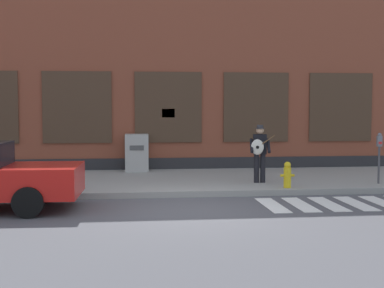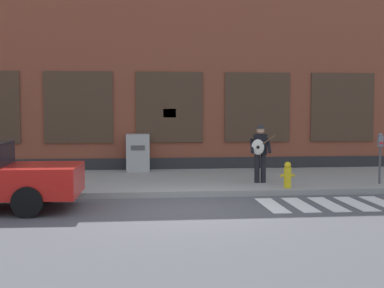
{
  "view_description": "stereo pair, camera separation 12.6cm",
  "coord_description": "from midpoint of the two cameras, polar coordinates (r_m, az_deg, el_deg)",
  "views": [
    {
      "loc": [
        -1.27,
        -11.77,
        2.33
      ],
      "look_at": [
        0.29,
        2.0,
        1.36
      ],
      "focal_mm": 50.0,
      "sensor_mm": 36.0,
      "label": 1
    },
    {
      "loc": [
        -1.15,
        -11.79,
        2.33
      ],
      "look_at": [
        0.29,
        2.0,
        1.36
      ],
      "focal_mm": 50.0,
      "sensor_mm": 36.0,
      "label": 2
    }
  ],
  "objects": [
    {
      "name": "ground_plane",
      "position": [
        12.07,
        -0.62,
        -7.12
      ],
      "size": [
        160.0,
        160.0,
        0.0
      ],
      "primitive_type": "plane",
      "color": "#4C4C51"
    },
    {
      "name": "sidewalk",
      "position": [
        16.18,
        -2.14,
        -3.99
      ],
      "size": [
        28.0,
        4.99,
        0.16
      ],
      "color": "gray",
      "rests_on": "ground"
    },
    {
      "name": "building_backdrop",
      "position": [
        20.58,
        -3.13,
        8.99
      ],
      "size": [
        28.0,
        4.06,
        8.25
      ],
      "color": "brown",
      "rests_on": "ground"
    },
    {
      "name": "crosswalk",
      "position": [
        13.62,
        18.12,
        -6.02
      ],
      "size": [
        5.2,
        1.9,
        0.01
      ],
      "color": "silver",
      "rests_on": "ground"
    },
    {
      "name": "busker",
      "position": [
        15.31,
        6.98,
        -0.64
      ],
      "size": [
        0.72,
        0.6,
        1.65
      ],
      "color": "black",
      "rests_on": "sidewalk"
    },
    {
      "name": "parking_meter",
      "position": [
        15.91,
        19.13,
        -0.63
      ],
      "size": [
        0.13,
        0.11,
        1.44
      ],
      "color": "#47474C",
      "rests_on": "sidewalk"
    },
    {
      "name": "utility_box",
      "position": [
        18.09,
        -6.12,
        -0.92
      ],
      "size": [
        0.78,
        0.7,
        1.24
      ],
      "color": "#ADADA8",
      "rests_on": "sidewalk"
    },
    {
      "name": "fire_hydrant",
      "position": [
        14.54,
        9.89,
        -3.26
      ],
      "size": [
        0.38,
        0.2,
        0.7
      ],
      "color": "gold",
      "rests_on": "sidewalk"
    }
  ]
}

